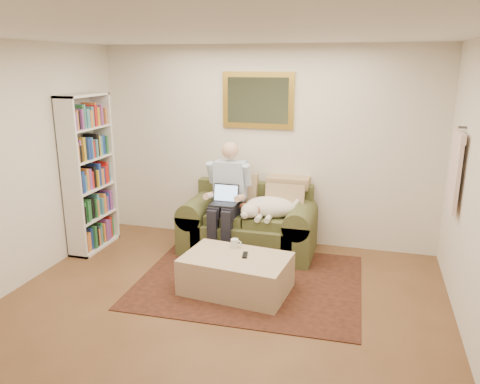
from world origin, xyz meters
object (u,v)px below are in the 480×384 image
at_px(sofa, 249,229).
at_px(sleeping_dog, 271,207).
at_px(laptop, 225,199).
at_px(coffee_mug, 235,243).
at_px(ottoman, 236,274).
at_px(bookshelf, 89,174).
at_px(seated_man, 226,200).

height_order(sofa, sleeping_dog, sofa).
height_order(laptop, coffee_mug, laptop).
distance_m(sofa, coffee_mug, 0.92).
distance_m(sofa, sleeping_dog, 0.47).
height_order(sleeping_dog, ottoman, sleeping_dog).
distance_m(laptop, coffee_mug, 0.81).
xyz_separation_m(sofa, sleeping_dog, (0.30, -0.09, 0.35)).
height_order(ottoman, coffee_mug, coffee_mug).
bearing_deg(bookshelf, laptop, 7.19).
height_order(laptop, bookshelf, bookshelf).
distance_m(seated_man, sleeping_dog, 0.56).
height_order(sofa, bookshelf, bookshelf).
bearing_deg(sleeping_dog, coffee_mug, -105.42).
height_order(seated_man, laptop, seated_man).
bearing_deg(seated_man, sofa, 31.45).
height_order(seated_man, ottoman, seated_man).
distance_m(sleeping_dog, ottoman, 1.15).
distance_m(seated_man, bookshelf, 1.80).
bearing_deg(sleeping_dog, sofa, 164.26).
bearing_deg(ottoman, laptop, 114.38).
relative_size(sofa, bookshelf, 0.84).
bearing_deg(ottoman, seated_man, 112.93).
xyz_separation_m(sleeping_dog, ottoman, (-0.14, -1.05, -0.44)).
xyz_separation_m(seated_man, sleeping_dog, (0.55, 0.07, -0.06)).
height_order(coffee_mug, bookshelf, bookshelf).
relative_size(seated_man, laptop, 4.33).
xyz_separation_m(coffee_mug, bookshelf, (-2.08, 0.46, 0.55)).
bearing_deg(coffee_mug, laptop, 115.75).
distance_m(sofa, laptop, 0.56).
xyz_separation_m(sofa, laptop, (-0.25, -0.22, 0.45)).
bearing_deg(sofa, laptop, -138.98).
xyz_separation_m(sofa, bookshelf, (-2.00, -0.44, 0.71)).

